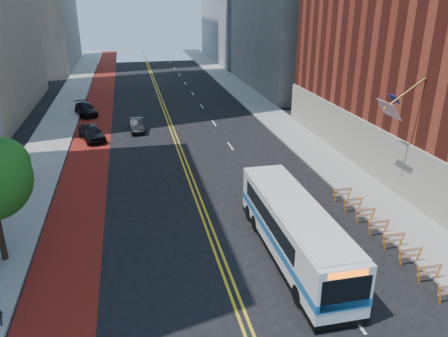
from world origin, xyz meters
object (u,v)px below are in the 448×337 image
transit_bus (293,229)px  car_c (86,109)px  car_b (137,125)px  car_a (92,133)px

transit_bus → car_c: (-13.15, 33.55, -0.97)m
car_b → car_c: bearing=123.6°
car_c → car_a: bearing=-99.6°
car_a → car_c: bearing=78.9°
transit_bus → car_b: transit_bus is taller
transit_bus → car_c: 36.05m
transit_bus → car_a: bearing=116.7°
car_b → transit_bus: bearing=-75.6°
car_a → car_b: (4.41, 2.14, -0.12)m
transit_bus → car_a: (-11.87, 23.42, -0.89)m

